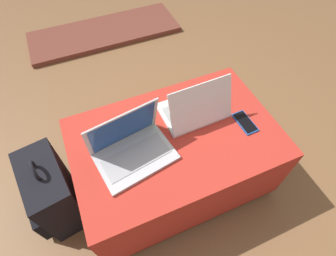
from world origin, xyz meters
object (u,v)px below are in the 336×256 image
(backpack, at_px, (52,193))
(cell_phone, at_px, (245,122))
(laptop_near, at_px, (131,147))
(laptop_far, at_px, (195,109))

(backpack, bearing_deg, cell_phone, 73.06)
(laptop_near, bearing_deg, backpack, 159.38)
(laptop_near, distance_m, laptop_far, 0.38)
(laptop_near, relative_size, cell_phone, 2.58)
(laptop_near, xyz_separation_m, backpack, (-0.44, 0.09, -0.31))
(cell_phone, relative_size, backpack, 0.29)
(laptop_far, xyz_separation_m, backpack, (-0.81, -0.00, -0.31))
(backpack, bearing_deg, laptop_far, 81.29)
(laptop_near, relative_size, laptop_far, 1.15)
(laptop_near, distance_m, backpack, 0.55)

